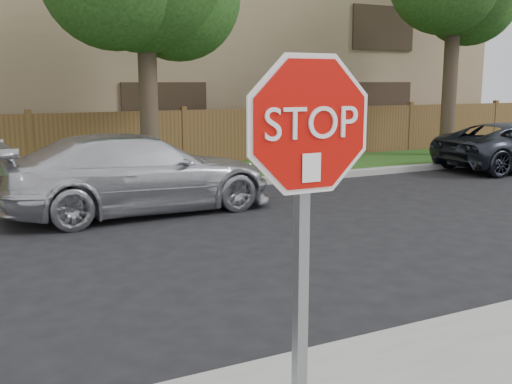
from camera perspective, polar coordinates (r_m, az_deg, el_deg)
ground at (r=5.05m, az=-3.84°, el=-17.50°), size 90.00×90.00×0.00m
far_curb at (r=12.59m, az=-18.75°, el=-0.58°), size 70.00×0.30×0.15m
grass_strip at (r=14.20m, az=-19.75°, el=0.50°), size 70.00×3.00×0.12m
fence at (r=15.68m, az=-20.70°, el=4.06°), size 70.00×0.12×1.60m
apartment_building at (r=21.21m, az=-23.02°, el=12.80°), size 35.20×9.20×7.20m
stop_sign at (r=3.14m, az=4.84°, el=0.61°), size 1.01×0.13×2.55m
sedan_right at (r=11.10m, az=-11.07°, el=1.76°), size 5.07×2.25×1.44m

